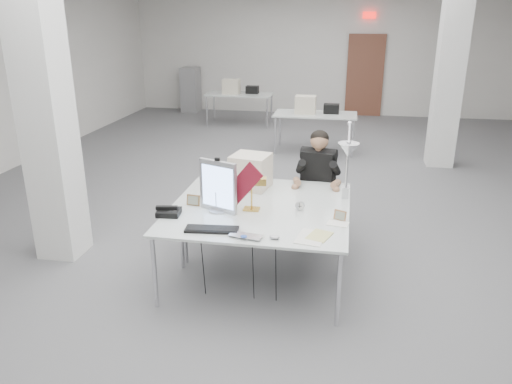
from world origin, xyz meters
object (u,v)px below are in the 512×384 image
(desk_phone, at_px, (169,212))
(beige_monitor, at_px, (251,171))
(monitor, at_px, (218,186))
(architect_lamp, at_px, (348,158))
(office_chair, at_px, (317,200))
(seated_person, at_px, (318,167))
(desk_main, at_px, (252,225))
(laptop, at_px, (244,238))
(bankers_lamp, at_px, (252,195))

(desk_phone, bearing_deg, beige_monitor, 50.83)
(monitor, distance_m, architect_lamp, 1.31)
(office_chair, xyz_separation_m, seated_person, (0.00, -0.05, 0.43))
(desk_main, xyz_separation_m, architect_lamp, (0.85, 0.62, 0.52))
(office_chair, bearing_deg, architect_lamp, -58.11)
(monitor, xyz_separation_m, beige_monitor, (0.18, 0.76, -0.07))
(laptop, bearing_deg, monitor, 132.63)
(desk_phone, xyz_separation_m, beige_monitor, (0.63, 0.95, 0.16))
(bankers_lamp, relative_size, desk_phone, 1.46)
(office_chair, distance_m, monitor, 1.64)
(architect_lamp, bearing_deg, beige_monitor, 143.82)
(seated_person, bearing_deg, bankers_lamp, -106.33)
(office_chair, relative_size, laptop, 3.16)
(laptop, distance_m, desk_phone, 0.93)
(monitor, height_order, architect_lamp, architect_lamp)
(office_chair, height_order, desk_phone, office_chair)
(office_chair, xyz_separation_m, beige_monitor, (-0.73, -0.50, 0.47))
(desk_main, bearing_deg, bankers_lamp, 101.19)
(laptop, bearing_deg, beige_monitor, 108.97)
(monitor, bearing_deg, desk_phone, -135.72)
(beige_monitor, bearing_deg, desk_main, -67.78)
(desk_main, height_order, office_chair, office_chair)
(desk_main, relative_size, architect_lamp, 1.79)
(office_chair, height_order, architect_lamp, architect_lamp)
(laptop, relative_size, desk_phone, 1.35)
(monitor, bearing_deg, laptop, -36.78)
(bankers_lamp, height_order, desk_phone, bankers_lamp)
(seated_person, xyz_separation_m, laptop, (-0.52, -1.81, -0.13))
(beige_monitor, height_order, architect_lamp, architect_lamp)
(office_chair, height_order, bankers_lamp, bankers_lamp)
(beige_monitor, bearing_deg, desk_phone, -112.90)
(monitor, bearing_deg, architect_lamp, 37.65)
(bankers_lamp, height_order, architect_lamp, architect_lamp)
(monitor, relative_size, architect_lamp, 0.52)
(desk_phone, bearing_deg, desk_main, -9.68)
(seated_person, height_order, architect_lamp, architect_lamp)
(bankers_lamp, distance_m, beige_monitor, 0.69)
(monitor, bearing_deg, bankers_lamp, 36.10)
(beige_monitor, bearing_deg, seated_person, 42.17)
(desk_main, xyz_separation_m, seated_person, (0.52, 1.46, 0.16))
(office_chair, bearing_deg, desk_phone, -121.77)
(laptop, relative_size, architect_lamp, 0.30)
(desk_main, relative_size, bankers_lamp, 5.62)
(beige_monitor, distance_m, architect_lamp, 1.17)
(seated_person, relative_size, bankers_lamp, 2.87)
(office_chair, bearing_deg, seated_person, -78.64)
(bankers_lamp, bearing_deg, architect_lamp, 9.23)
(office_chair, bearing_deg, laptop, -94.28)
(desk_phone, distance_m, architect_lamp, 1.84)
(laptop, distance_m, bankers_lamp, 0.71)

